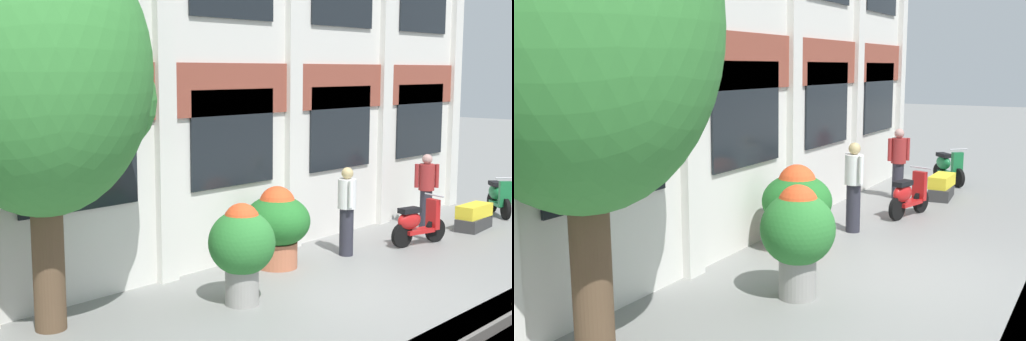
% 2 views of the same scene
% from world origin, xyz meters
% --- Properties ---
extents(ground_plane, '(80.00, 80.00, 0.00)m').
position_xyz_m(ground_plane, '(0.00, 0.00, 0.00)').
color(ground_plane, gray).
extents(apartment_facade, '(15.95, 0.64, 7.75)m').
position_xyz_m(apartment_facade, '(-0.00, 3.04, 3.86)').
color(apartment_facade, silver).
rests_on(apartment_facade, ground).
extents(broadleaf_tree, '(3.00, 2.85, 5.27)m').
position_xyz_m(broadleaf_tree, '(-4.04, 2.17, 3.31)').
color(broadleaf_tree, brown).
rests_on(broadleaf_tree, ground).
extents(potted_plant_ribbed_drum, '(1.16, 1.16, 1.44)m').
position_xyz_m(potted_plant_ribbed_drum, '(0.30, 2.02, 0.79)').
color(potted_plant_ribbed_drum, '#B76647').
rests_on(potted_plant_ribbed_drum, ground).
extents(potted_plant_square_trough, '(1.09, 0.56, 0.55)m').
position_xyz_m(potted_plant_square_trough, '(5.48, 0.94, 0.26)').
color(potted_plant_square_trough, '#333333').
rests_on(potted_plant_square_trough, ground).
extents(potted_plant_stone_basin, '(0.99, 0.99, 1.52)m').
position_xyz_m(potted_plant_stone_basin, '(-1.55, 1.05, 0.90)').
color(potted_plant_stone_basin, gray).
rests_on(potted_plant_stone_basin, ground).
extents(scooter_near_curb, '(1.36, 0.61, 0.98)m').
position_xyz_m(scooter_near_curb, '(3.38, 1.09, 0.44)').
color(scooter_near_curb, black).
rests_on(scooter_near_curb, ground).
extents(scooter_second_parked, '(1.04, 1.04, 0.98)m').
position_xyz_m(scooter_second_parked, '(7.34, 1.27, 0.44)').
color(scooter_second_parked, black).
rests_on(scooter_second_parked, ground).
extents(resident_by_doorway, '(0.34, 0.45, 1.66)m').
position_xyz_m(resident_by_doorway, '(1.80, 1.63, 0.89)').
color(resident_by_doorway, '#282833').
rests_on(resident_by_doorway, ground).
extents(resident_watching_tracks, '(0.38, 0.42, 1.62)m').
position_xyz_m(resident_watching_tracks, '(4.97, 1.82, 0.87)').
color(resident_watching_tracks, '#282833').
rests_on(resident_watching_tracks, ground).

